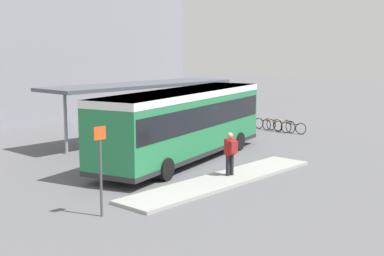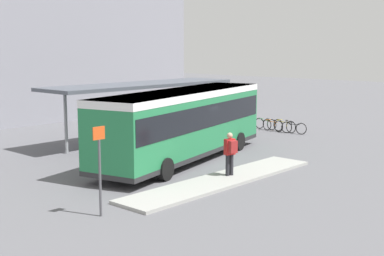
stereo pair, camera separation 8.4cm
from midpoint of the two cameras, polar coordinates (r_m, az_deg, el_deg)
The scene contains 11 objects.
ground_plane at distance 24.57m, azimuth -0.80°, elevation -3.50°, with size 120.00×120.00×0.00m, color #5B5B60.
curb_island at distance 20.86m, azimuth 3.42°, elevation -5.55°, with size 9.79×1.80×0.12m.
city_bus at distance 24.25m, azimuth -0.80°, elevation 0.86°, with size 11.74×5.12×3.23m.
pedestrian_waiting at distance 21.11m, azimuth 4.22°, elevation -2.48°, with size 0.47×0.52×1.72m.
bicycle_black at distance 32.68m, azimuth 10.89°, elevation 0.02°, with size 0.48×1.63×0.71m.
bicycle_yellow at distance 33.18m, azimuth 9.91°, elevation 0.23°, with size 0.48×1.77×0.77m.
bicycle_orange at distance 33.45m, azimuth 8.68°, elevation 0.29°, with size 0.48×1.66×0.72m.
bicycle_green at distance 34.12m, azimuth 7.92°, elevation 0.45°, with size 0.48×1.63×0.70m.
station_shelter at distance 29.60m, azimuth -5.29°, elevation 4.54°, with size 11.81×3.05×3.19m.
potted_planter_near_shelter at distance 31.34m, azimuth 4.71°, elevation 0.35°, with size 0.94×0.94×1.29m.
platform_sign at distance 16.53m, azimuth -9.68°, elevation -4.11°, with size 0.44×0.08×2.80m.
Camera 2 is at (-17.53, -16.43, 5.18)m, focal length 50.00 mm.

